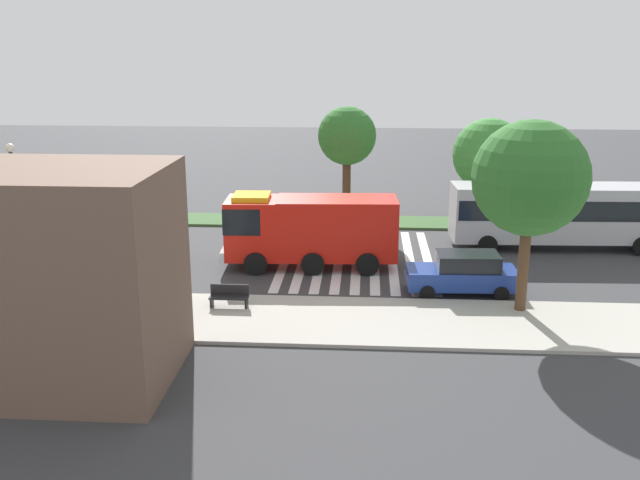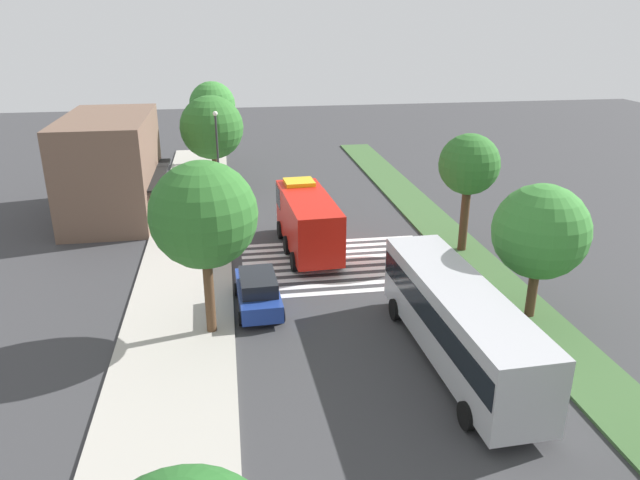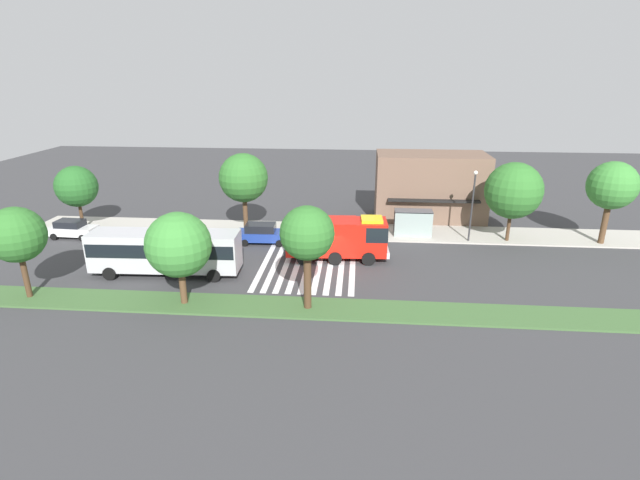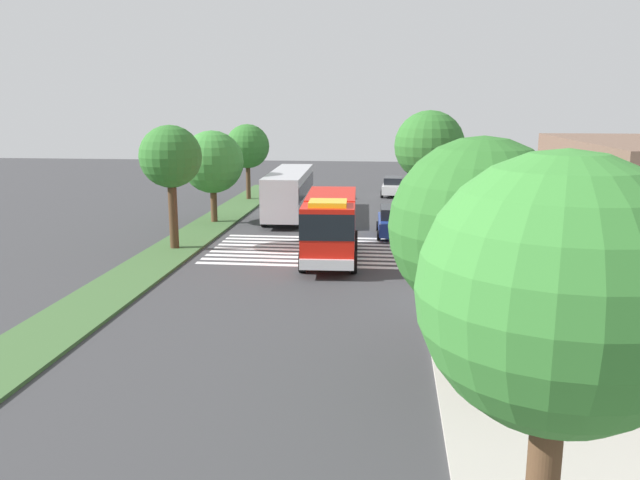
% 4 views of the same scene
% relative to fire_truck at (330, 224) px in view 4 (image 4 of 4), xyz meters
% --- Properties ---
extents(ground_plane, '(120.00, 120.00, 0.00)m').
position_rel_fire_truck_xyz_m(ground_plane, '(-0.93, -1.53, -2.00)').
color(ground_plane, '#38383A').
extents(sidewalk, '(60.00, 5.05, 0.14)m').
position_rel_fire_truck_xyz_m(sidewalk, '(-0.93, 7.09, -1.93)').
color(sidewalk, '#ADA89E').
rests_on(sidewalk, ground_plane).
extents(median_strip, '(60.00, 3.00, 0.14)m').
position_rel_fire_truck_xyz_m(median_strip, '(-0.93, -9.11, -1.93)').
color(median_strip, '#3D6033').
rests_on(median_strip, ground_plane).
extents(crosswalk, '(7.65, 10.96, 0.01)m').
position_rel_fire_truck_xyz_m(crosswalk, '(-2.49, -1.53, -2.00)').
color(crosswalk, silver).
rests_on(crosswalk, ground_plane).
extents(fire_truck, '(8.56, 3.19, 3.65)m').
position_rel_fire_truck_xyz_m(fire_truck, '(0.00, 0.00, 0.00)').
color(fire_truck, red).
rests_on(fire_truck, ground_plane).
extents(parked_car_west, '(4.40, 2.18, 1.69)m').
position_rel_fire_truck_xyz_m(parked_car_west, '(-25.41, 3.36, -1.13)').
color(parked_car_west, silver).
rests_on(parked_car_west, ground_plane).
extents(parked_car_mid, '(4.81, 2.24, 1.82)m').
position_rel_fire_truck_xyz_m(parked_car_mid, '(-7.21, 3.36, -1.08)').
color(parked_car_mid, navy).
rests_on(parked_car_mid, ground_plane).
extents(transit_bus, '(11.46, 3.18, 3.41)m').
position_rel_fire_truck_xyz_m(transit_bus, '(-13.21, -4.27, 0.03)').
color(transit_bus, '#B2B2B7').
rests_on(transit_bus, ground_plane).
extents(bus_stop_shelter, '(3.50, 1.40, 2.46)m').
position_rel_fire_truck_xyz_m(bus_stop_shelter, '(6.62, 6.00, -0.12)').
color(bus_stop_shelter, '#4C4C51').
rests_on(bus_stop_shelter, sidewalk).
extents(bench_near_shelter, '(1.60, 0.50, 0.90)m').
position_rel_fire_truck_xyz_m(bench_near_shelter, '(2.62, 6.01, -1.41)').
color(bench_near_shelter, black).
rests_on(bench_near_shelter, sidewalk).
extents(street_lamp, '(0.36, 0.36, 6.53)m').
position_rel_fire_truck_xyz_m(street_lamp, '(11.65, 5.16, 1.96)').
color(street_lamp, '#2D2D30').
rests_on(street_lamp, sidewalk).
extents(sidewalk_tree_far_west, '(3.94, 3.94, 6.26)m').
position_rel_fire_truck_xyz_m(sidewalk_tree_far_west, '(-25.68, 5.56, 2.41)').
color(sidewalk_tree_far_west, '#47301E').
rests_on(sidewalk_tree_far_west, sidewalk).
extents(sidewalk_tree_west, '(4.54, 4.54, 7.69)m').
position_rel_fire_truck_xyz_m(sidewalk_tree_west, '(-9.26, 5.56, 3.53)').
color(sidewalk_tree_west, '#513823').
rests_on(sidewalk_tree_west, sidewalk).
extents(sidewalk_tree_east, '(5.05, 5.05, 7.23)m').
position_rel_fire_truck_xyz_m(sidewalk_tree_east, '(15.21, 5.56, 2.84)').
color(sidewalk_tree_east, '#47301E').
rests_on(sidewalk_tree_east, sidewalk).
extents(sidewalk_tree_far_east, '(4.21, 4.21, 7.45)m').
position_rel_fire_truck_xyz_m(sidewalk_tree_far_east, '(23.54, 5.56, 3.44)').
color(sidewalk_tree_far_east, '#513823').
rests_on(sidewalk_tree_far_east, sidewalk).
extents(median_tree_far_west, '(3.74, 3.74, 6.41)m').
position_rel_fire_truck_xyz_m(median_tree_far_west, '(-21.19, -9.11, 2.64)').
color(median_tree_far_west, '#47301E').
rests_on(median_tree_far_west, median_strip).
extents(median_tree_west, '(4.29, 4.29, 6.31)m').
position_rel_fire_truck_xyz_m(median_tree_west, '(-10.13, -9.11, 2.28)').
color(median_tree_west, '#513823').
rests_on(median_tree_west, median_strip).
extents(median_tree_center, '(3.48, 3.48, 6.95)m').
position_rel_fire_truck_xyz_m(median_tree_center, '(-1.72, -9.11, 3.27)').
color(median_tree_center, '#47301E').
rests_on(median_tree_center, median_strip).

